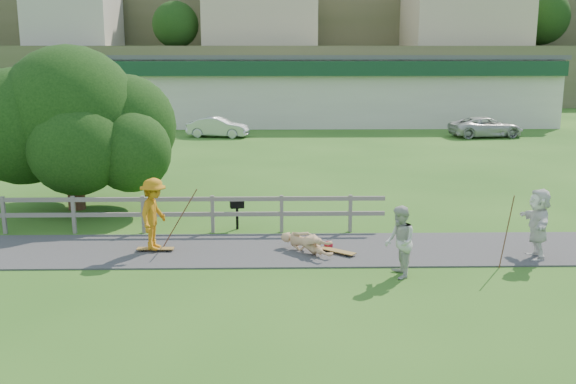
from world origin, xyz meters
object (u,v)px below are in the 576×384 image
Objects in this scene: car_silver at (218,127)px; spectator_d at (538,224)px; skater_rider at (154,218)px; tree at (73,144)px; spectator_a at (400,242)px; car_white at (486,127)px; bbq at (237,215)px; skater_fallen at (307,243)px.

spectator_d is at bearing -146.76° from car_silver.
skater_rider is 6.19m from tree.
car_silver is at bearing -167.70° from spectator_a.
skater_rider reaches higher than car_white.
skater_rider is at bearing -87.55° from spectator_d.
bbq is at bearing -162.47° from car_silver.
car_silver is at bearing -151.07° from spectator_d.
spectator_d reaches higher than car_white.
car_white is 0.64× the size of tree.
spectator_a is 0.23× the size of tree.
spectator_d is 0.25× the size of tree.
bbq is (-7.72, 3.01, -0.48)m from spectator_d.
tree reaches higher than car_white.
car_silver is 4.42× the size of bbq.
tree reaches higher than skater_rider.
skater_rider is 1.11× the size of spectator_a.
car_white is at bearing -79.83° from car_silver.
tree is (-3.07, -19.43, 1.55)m from car_silver.
skater_rider is at bearing -110.17° from spectator_a.
car_white is (16.54, 24.07, -0.30)m from skater_rider.
car_silver reaches higher than bbq.
car_white is (16.98, -0.30, 0.00)m from car_silver.
skater_fallen is 24.99m from car_silver.
tree is at bearing 102.38° from skater_fallen.
spectator_d is (3.73, 1.28, 0.07)m from spectator_a.
skater_rider is 0.26× the size of tree.
car_white reaches higher than bbq.
spectator_d is 25.74m from car_white.
skater_fallen is at bearing 144.76° from car_white.
spectator_a is 11.88m from tree.
spectator_d is at bearing 156.84° from car_white.
tree reaches higher than spectator_a.
car_silver is at bearing 57.20° from skater_fallen.
car_silver is 22.26m from bbq.
car_silver is 16.98m from car_white.
skater_rider reaches higher than spectator_a.
spectator_a is 5.87m from bbq.
spectator_d is at bearing -23.27° from tree.
spectator_d is at bearing -83.20° from skater_rider.
spectator_d is 0.40× the size of car_white.
car_silver is at bearing 81.02° from tree.
skater_fallen is at bearing -61.25° from bbq.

